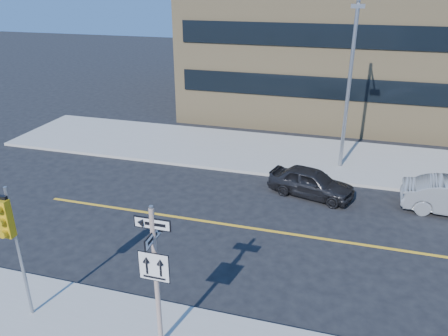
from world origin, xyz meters
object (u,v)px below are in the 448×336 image
(traffic_signal, at_px, (9,229))
(sign_pole, at_px, (156,271))
(parked_car_a, at_px, (311,182))
(streetlight_a, at_px, (350,77))

(traffic_signal, bearing_deg, sign_pole, 2.11)
(sign_pole, bearing_deg, traffic_signal, -177.89)
(traffic_signal, distance_m, parked_car_a, 12.49)
(parked_car_a, bearing_deg, sign_pole, 178.93)
(traffic_signal, bearing_deg, parked_car_a, 55.97)
(sign_pole, height_order, traffic_signal, sign_pole)
(traffic_signal, xyz_separation_m, streetlight_a, (8.00, 13.42, 1.73))
(traffic_signal, relative_size, parked_car_a, 1.05)
(sign_pole, relative_size, traffic_signal, 1.02)
(parked_car_a, bearing_deg, traffic_signal, 160.85)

